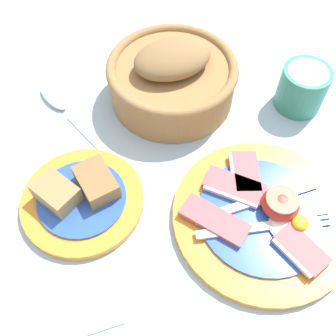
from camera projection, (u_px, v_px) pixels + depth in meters
The scene contains 6 objects.
ground_plane at pixel (214, 232), 0.54m from camera, with size 3.00×3.00×0.00m, color #A3BCD1.
breakfast_plate at pixel (263, 215), 0.54m from camera, with size 0.25×0.25×0.04m.
bread_plate at pixel (81, 197), 0.55m from camera, with size 0.17×0.17×0.04m.
sugar_cup at pixel (302, 87), 0.64m from camera, with size 0.08×0.08×0.07m.
bread_basket at pixel (172, 77), 0.64m from camera, with size 0.21×0.21×0.11m.
teaspoon_by_saucer at pixel (62, 107), 0.66m from camera, with size 0.13×0.17×0.01m.
Camera 1 is at (-0.08, -0.22, 0.50)m, focal length 42.00 mm.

